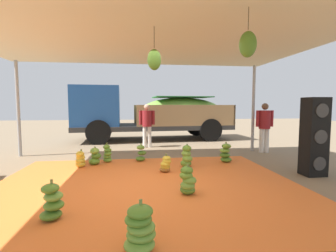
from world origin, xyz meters
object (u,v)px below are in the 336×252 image
at_px(banana_bunch_3, 166,164).
at_px(banana_bunch_5, 80,160).
at_px(banana_bunch_8, 52,203).
at_px(cargo_truck_main, 150,113).
at_px(banana_bunch_9, 95,157).
at_px(banana_bunch_0, 226,153).
at_px(speaker_stack, 314,137).
at_px(banana_bunch_1, 141,154).
at_px(worker_0, 265,124).
at_px(banana_bunch_7, 188,181).
at_px(banana_bunch_6, 187,157).
at_px(banana_bunch_2, 140,229).
at_px(banana_bunch_4, 107,154).
at_px(worker_1, 147,122).

relative_size(banana_bunch_3, banana_bunch_5, 0.96).
height_order(banana_bunch_8, cargo_truck_main, cargo_truck_main).
bearing_deg(banana_bunch_9, banana_bunch_8, -90.78).
relative_size(banana_bunch_0, banana_bunch_8, 1.02).
xyz_separation_m(banana_bunch_0, speaker_stack, (1.50, -1.46, 0.63)).
height_order(banana_bunch_3, cargo_truck_main, cargo_truck_main).
xyz_separation_m(banana_bunch_1, worker_0, (4.11, 0.81, 0.74)).
bearing_deg(banana_bunch_7, banana_bunch_8, -160.77).
relative_size(banana_bunch_9, cargo_truck_main, 0.07).
bearing_deg(worker_0, banana_bunch_6, -151.40).
bearing_deg(banana_bunch_0, banana_bunch_6, -161.05).
xyz_separation_m(banana_bunch_2, worker_0, (4.18, 5.08, 0.72)).
bearing_deg(banana_bunch_3, banana_bunch_0, 25.03).
distance_m(banana_bunch_2, banana_bunch_9, 4.18).
bearing_deg(worker_0, banana_bunch_9, -168.70).
xyz_separation_m(worker_0, speaker_stack, (-0.28, -2.67, -0.09)).
bearing_deg(banana_bunch_5, banana_bunch_1, 18.21).
bearing_deg(banana_bunch_1, banana_bunch_9, -168.12).
relative_size(banana_bunch_5, banana_bunch_8, 0.83).
bearing_deg(banana_bunch_1, banana_bunch_2, -90.91).
height_order(banana_bunch_4, cargo_truck_main, cargo_truck_main).
distance_m(banana_bunch_8, worker_0, 6.86).
bearing_deg(banana_bunch_8, speaker_stack, 16.80).
distance_m(banana_bunch_1, banana_bunch_3, 1.35).
bearing_deg(worker_1, cargo_truck_main, 84.56).
bearing_deg(banana_bunch_9, cargo_truck_main, 70.31).
xyz_separation_m(banana_bunch_9, cargo_truck_main, (1.68, 4.69, 1.03)).
height_order(banana_bunch_7, cargo_truck_main, cargo_truck_main).
distance_m(banana_bunch_0, speaker_stack, 2.19).
distance_m(banana_bunch_1, banana_bunch_7, 2.80).
distance_m(banana_bunch_7, worker_1, 5.10).
height_order(banana_bunch_1, banana_bunch_2, banana_bunch_2).
distance_m(banana_bunch_3, banana_bunch_6, 0.72).
bearing_deg(banana_bunch_9, banana_bunch_2, -74.05).
xyz_separation_m(banana_bunch_2, banana_bunch_5, (-1.47, 3.77, -0.04)).
distance_m(banana_bunch_4, worker_1, 2.74).
bearing_deg(banana_bunch_4, banana_bunch_1, 1.66).
xyz_separation_m(cargo_truck_main, worker_0, (3.65, -3.63, -0.28)).
relative_size(banana_bunch_2, banana_bunch_7, 1.04).
xyz_separation_m(banana_bunch_0, worker_0, (1.78, 1.21, 0.72)).
bearing_deg(banana_bunch_4, banana_bunch_2, -78.65).
bearing_deg(worker_1, banana_bunch_0, -53.02).
relative_size(banana_bunch_2, banana_bunch_4, 1.02).
bearing_deg(banana_bunch_5, speaker_stack, -14.21).
bearing_deg(worker_1, speaker_stack, -49.66).
bearing_deg(banana_bunch_2, worker_0, 50.59).
bearing_deg(banana_bunch_6, banana_bunch_3, -144.37).
distance_m(banana_bunch_4, banana_bunch_5, 0.78).
bearing_deg(speaker_stack, banana_bunch_9, 162.34).
xyz_separation_m(banana_bunch_2, banana_bunch_3, (0.63, 3.05, -0.05)).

